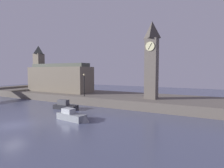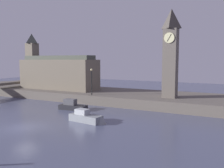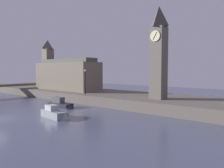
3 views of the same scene
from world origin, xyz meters
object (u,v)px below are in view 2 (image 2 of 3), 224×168
at_px(clock_tower, 171,52).
at_px(boat_cruiser_grey, 89,118).
at_px(streetlamp, 92,79).
at_px(boat_barge_dark, 75,106).
at_px(parliament_hall, 57,72).

distance_m(clock_tower, boat_cruiser_grey, 16.48).
height_order(clock_tower, boat_cruiser_grey, clock_tower).
bearing_deg(streetlamp, boat_barge_dark, -85.61).
height_order(parliament_hall, boat_cruiser_grey, parliament_hall).
height_order(parliament_hall, boat_barge_dark, parliament_hall).
xyz_separation_m(parliament_hall, boat_barge_dark, (11.09, -9.31, -4.29)).
distance_m(streetlamp, boat_cruiser_grey, 12.12).
distance_m(parliament_hall, streetlamp, 11.51).
xyz_separation_m(parliament_hall, streetlamp, (10.70, -4.20, -0.67)).
distance_m(streetlamp, boat_barge_dark, 6.27).
bearing_deg(parliament_hall, clock_tower, -2.62).
relative_size(parliament_hall, streetlamp, 3.73).
bearing_deg(streetlamp, clock_tower, 14.87).
bearing_deg(parliament_hall, streetlamp, -21.45).
bearing_deg(boat_barge_dark, streetlamp, 94.39).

